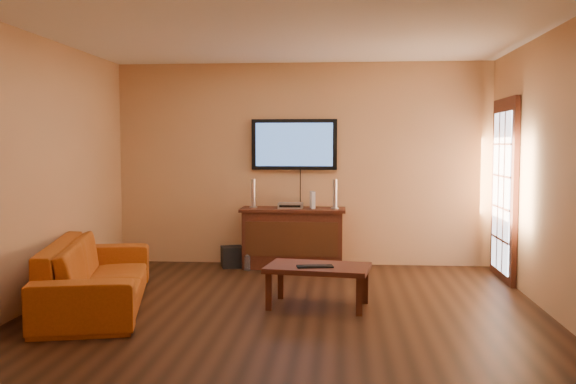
# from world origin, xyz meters

# --- Properties ---
(ground_plane) EXTENTS (5.00, 5.00, 0.00)m
(ground_plane) POSITION_xyz_m (0.00, 0.00, 0.00)
(ground_plane) COLOR black
(ground_plane) RESTS_ON ground
(room_walls) EXTENTS (5.00, 5.00, 5.00)m
(room_walls) POSITION_xyz_m (0.00, 0.62, 1.69)
(room_walls) COLOR tan
(room_walls) RESTS_ON ground
(french_door) EXTENTS (0.07, 1.02, 2.22)m
(french_door) POSITION_xyz_m (2.46, 1.70, 1.05)
(french_door) COLOR #38160C
(french_door) RESTS_ON ground
(media_console) EXTENTS (1.37, 0.52, 0.78)m
(media_console) POSITION_xyz_m (-0.10, 2.23, 0.39)
(media_console) COLOR #38160C
(media_console) RESTS_ON ground
(television) EXTENTS (1.14, 0.08, 0.67)m
(television) POSITION_xyz_m (-0.10, 2.45, 1.61)
(television) COLOR black
(television) RESTS_ON ground
(coffee_table) EXTENTS (1.08, 0.75, 0.42)m
(coffee_table) POSITION_xyz_m (0.30, 0.20, 0.36)
(coffee_table) COLOR #38160C
(coffee_table) RESTS_ON ground
(sofa) EXTENTS (1.17, 2.35, 0.88)m
(sofa) POSITION_xyz_m (-1.90, 0.02, 0.44)
(sofa) COLOR #A94C12
(sofa) RESTS_ON ground
(speaker_left) EXTENTS (0.10, 0.10, 0.38)m
(speaker_left) POSITION_xyz_m (-0.63, 2.27, 0.96)
(speaker_left) COLOR silver
(speaker_left) RESTS_ON media_console
(speaker_right) EXTENTS (0.11, 0.11, 0.38)m
(speaker_right) POSITION_xyz_m (0.44, 2.20, 0.96)
(speaker_right) COLOR silver
(speaker_right) RESTS_ON media_console
(av_receiver) EXTENTS (0.32, 0.23, 0.07)m
(av_receiver) POSITION_xyz_m (-0.14, 2.22, 0.82)
(av_receiver) COLOR silver
(av_receiver) RESTS_ON media_console
(game_console) EXTENTS (0.08, 0.17, 0.22)m
(game_console) POSITION_xyz_m (0.15, 2.23, 0.89)
(game_console) COLOR white
(game_console) RESTS_ON media_console
(subwoofer) EXTENTS (0.34, 0.34, 0.27)m
(subwoofer) POSITION_xyz_m (-0.91, 2.19, 0.14)
(subwoofer) COLOR black
(subwoofer) RESTS_ON ground
(bottle) EXTENTS (0.07, 0.07, 0.22)m
(bottle) POSITION_xyz_m (-0.67, 1.96, 0.10)
(bottle) COLOR white
(bottle) RESTS_ON ground
(keyboard) EXTENTS (0.37, 0.19, 0.02)m
(keyboard) POSITION_xyz_m (0.27, 0.10, 0.42)
(keyboard) COLOR black
(keyboard) RESTS_ON coffee_table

